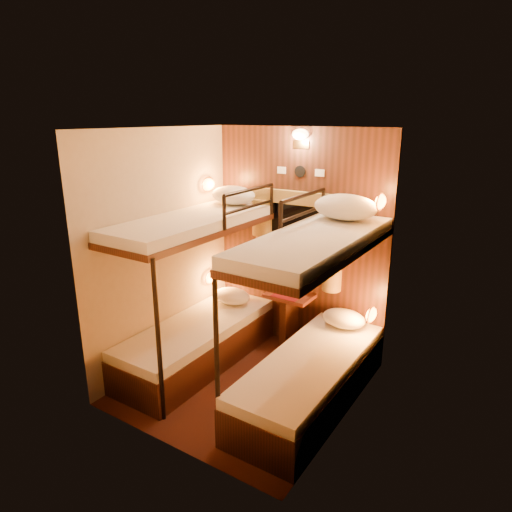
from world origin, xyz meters
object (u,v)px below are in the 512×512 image
Objects in this scene: bunk_left at (197,313)px; bunk_right at (311,347)px; table at (289,314)px; bottle_left at (289,285)px; bottle_right at (296,286)px.

bunk_left is 1.30m from bunk_right.
bottle_left is at bearing -82.80° from table.
bottle_left reaches higher than table.
bunk_right is 1.01m from bottle_left.
bottle_right is at bearing 126.09° from bunk_right.
bunk_left reaches higher than table.
table is (0.65, 0.78, -0.14)m from bunk_left.
bunk_right is (1.30, 0.00, 0.00)m from bunk_left.
bottle_right is at bearing 39.44° from bottle_left.
bunk_left is 1.00× the size of bunk_right.
bunk_right is 2.90× the size of table.
bunk_left is at bearing -131.57° from bottle_right.
bottle_left is 0.08m from bottle_right.
bottle_left is 1.15× the size of bottle_right.
bunk_right is 1.02m from table.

